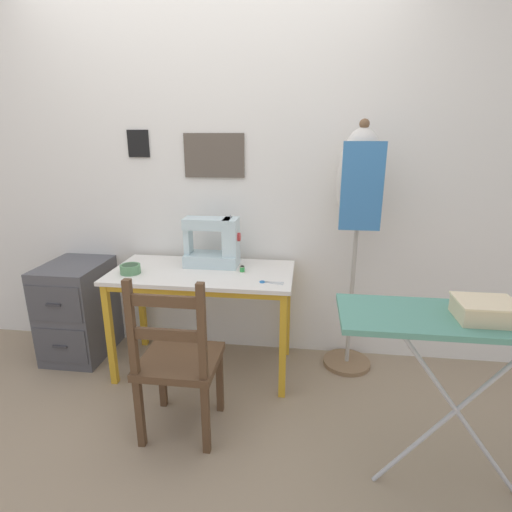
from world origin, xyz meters
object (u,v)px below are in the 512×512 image
at_px(filing_cabinet, 79,309).
at_px(ironing_board, 470,328).
at_px(sewing_machine, 215,244).
at_px(thread_spool_near_machine, 242,269).
at_px(wooden_chair, 178,362).
at_px(storage_box, 485,310).
at_px(dress_form, 359,198).
at_px(scissors, 268,282).
at_px(fabric_bowl, 130,269).

bearing_deg(filing_cabinet, ironing_board, -21.78).
xyz_separation_m(sewing_machine, filing_cabinet, (-1.00, -0.03, -0.51)).
bearing_deg(thread_spool_near_machine, sewing_machine, 150.99).
bearing_deg(ironing_board, thread_spool_near_machine, 141.93).
bearing_deg(sewing_machine, wooden_chair, -93.04).
xyz_separation_m(filing_cabinet, storage_box, (2.28, -0.92, 0.55)).
distance_m(sewing_machine, ironing_board, 1.56).
distance_m(sewing_machine, thread_spool_near_machine, 0.26).
height_order(dress_form, storage_box, dress_form).
bearing_deg(thread_spool_near_machine, storage_box, -38.02).
distance_m(scissors, storage_box, 1.14).
height_order(sewing_machine, thread_spool_near_machine, sewing_machine).
distance_m(fabric_bowl, thread_spool_near_machine, 0.70).
bearing_deg(fabric_bowl, ironing_board, -22.21).
relative_size(fabric_bowl, dress_form, 0.08).
bearing_deg(scissors, storage_box, -36.87).
xyz_separation_m(wooden_chair, dress_form, (0.94, 0.77, 0.74)).
bearing_deg(thread_spool_near_machine, dress_form, 11.96).
distance_m(sewing_machine, dress_form, 0.95).
distance_m(dress_form, ironing_board, 1.09).
relative_size(dress_form, storage_box, 7.38).
xyz_separation_m(thread_spool_near_machine, ironing_board, (1.05, -0.82, 0.08)).
height_order(scissors, dress_form, dress_form).
relative_size(scissors, filing_cabinet, 0.21).
distance_m(sewing_machine, fabric_bowl, 0.55).
bearing_deg(fabric_bowl, filing_cabinet, 159.71).
bearing_deg(storage_box, thread_spool_near_machine, 141.98).
bearing_deg(sewing_machine, dress_form, 2.57).
bearing_deg(dress_form, sewing_machine, -177.43).
height_order(wooden_chair, dress_form, dress_form).
height_order(sewing_machine, filing_cabinet, sewing_machine).
xyz_separation_m(sewing_machine, thread_spool_near_machine, (0.20, -0.11, -0.13)).
relative_size(wooden_chair, filing_cabinet, 1.34).
relative_size(thread_spool_near_machine, ironing_board, 0.04).
bearing_deg(wooden_chair, filing_cabinet, 144.08).
distance_m(thread_spool_near_machine, dress_form, 0.84).
distance_m(fabric_bowl, wooden_chair, 0.75).
distance_m(fabric_bowl, scissors, 0.87).
relative_size(sewing_machine, storage_box, 1.66).
height_order(scissors, ironing_board, ironing_board).
relative_size(scissors, thread_spool_near_machine, 3.71).
height_order(fabric_bowl, filing_cabinet, fabric_bowl).
bearing_deg(scissors, wooden_chair, -132.40).
relative_size(fabric_bowl, ironing_board, 0.12).
distance_m(wooden_chair, storage_box, 1.41).
bearing_deg(filing_cabinet, storage_box, -22.01).
relative_size(filing_cabinet, ironing_board, 0.66).
height_order(thread_spool_near_machine, storage_box, storage_box).
height_order(wooden_chair, ironing_board, wooden_chair).
distance_m(wooden_chair, filing_cabinet, 1.19).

